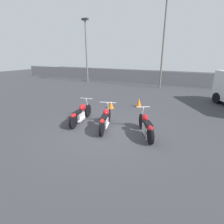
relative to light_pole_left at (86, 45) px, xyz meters
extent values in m
plane|color=#38383D|center=(8.45, -11.04, -3.99)|extent=(60.00, 60.00, 0.00)
cube|color=gray|center=(8.45, 1.83, -3.29)|extent=(40.00, 0.04, 1.39)
cylinder|color=slate|center=(0.00, 0.00, -0.76)|extent=(0.16, 0.16, 6.45)
cube|color=#333333|center=(0.00, 0.00, 2.57)|extent=(0.70, 0.35, 0.20)
cylinder|color=slate|center=(8.28, 0.05, -0.21)|extent=(0.16, 0.16, 7.55)
cylinder|color=black|center=(6.79, -9.81, -3.67)|extent=(0.22, 0.64, 0.64)
cylinder|color=black|center=(7.10, -11.36, -3.67)|extent=(0.22, 0.64, 0.64)
cube|color=silver|center=(6.96, -10.67, -3.70)|extent=(0.31, 0.60, 0.35)
ellipsoid|color=#AD1419|center=(6.91, -10.40, -3.32)|extent=(0.36, 0.56, 0.31)
cube|color=black|center=(7.01, -10.93, -3.40)|extent=(0.34, 0.57, 0.10)
ellipsoid|color=#AD1419|center=(7.09, -11.31, -3.41)|extent=(0.28, 0.47, 0.16)
cylinder|color=silver|center=(6.81, -9.91, -3.00)|extent=(0.62, 0.16, 0.04)
cylinder|color=silver|center=(6.80, -9.86, -3.33)|extent=(0.10, 0.26, 0.65)
cylinder|color=silver|center=(7.11, -10.80, -3.76)|extent=(0.21, 0.74, 0.07)
cylinder|color=black|center=(8.13, -10.08, -3.66)|extent=(0.30, 0.66, 0.66)
cylinder|color=black|center=(8.56, -11.42, -3.66)|extent=(0.30, 0.66, 0.66)
cube|color=silver|center=(8.37, -10.82, -3.69)|extent=(0.34, 0.54, 0.36)
ellipsoid|color=#AD1419|center=(8.30, -10.59, -3.30)|extent=(0.38, 0.51, 0.30)
cube|color=black|center=(8.44, -11.05, -3.37)|extent=(0.41, 0.63, 0.10)
ellipsoid|color=#AD1419|center=(8.54, -11.37, -3.39)|extent=(0.32, 0.48, 0.16)
cylinder|color=silver|center=(8.16, -10.18, -2.98)|extent=(0.73, 0.26, 0.04)
cylinder|color=silver|center=(8.15, -10.13, -3.32)|extent=(0.13, 0.26, 0.66)
cylinder|color=silver|center=(8.52, -10.92, -3.76)|extent=(0.27, 0.65, 0.07)
cylinder|color=black|center=(9.72, -10.00, -3.66)|extent=(0.42, 0.61, 0.65)
cylinder|color=black|center=(10.44, -11.20, -3.66)|extent=(0.42, 0.61, 0.65)
cube|color=silver|center=(10.12, -10.66, -3.70)|extent=(0.43, 0.53, 0.36)
ellipsoid|color=#AD1419|center=(9.99, -10.46, -3.31)|extent=(0.45, 0.53, 0.28)
cube|color=black|center=(10.24, -10.86, -3.38)|extent=(0.47, 0.57, 0.10)
ellipsoid|color=#AD1419|center=(10.41, -11.15, -3.40)|extent=(0.40, 0.48, 0.16)
cylinder|color=silver|center=(9.78, -10.09, -2.99)|extent=(0.50, 0.32, 0.04)
cylinder|color=silver|center=(9.75, -10.05, -3.33)|extent=(0.17, 0.25, 0.66)
cylinder|color=silver|center=(10.29, -10.72, -3.76)|extent=(0.35, 0.52, 0.07)
cylinder|color=black|center=(12.85, -3.83, -3.64)|extent=(0.55, 0.71, 0.70)
cone|color=orange|center=(8.57, -6.96, -3.72)|extent=(0.33, 0.33, 0.54)
cone|color=orange|center=(7.18, -7.97, -3.77)|extent=(0.33, 0.33, 0.44)
camera|label=1|loc=(11.78, -16.85, -0.90)|focal=28.00mm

